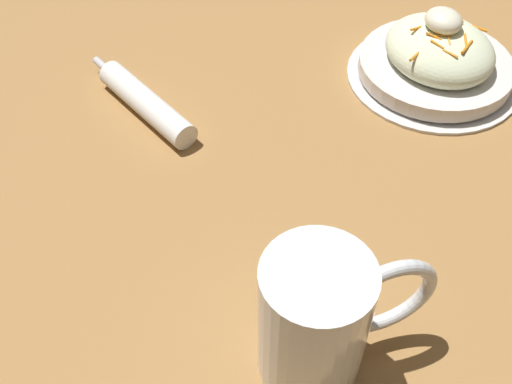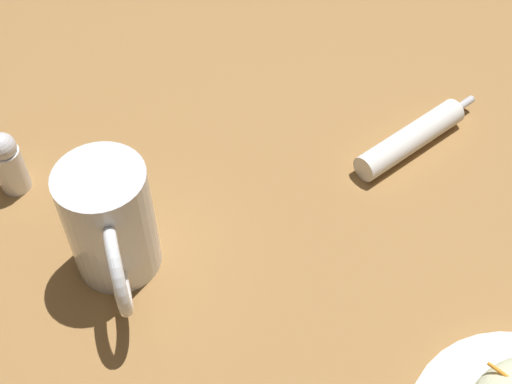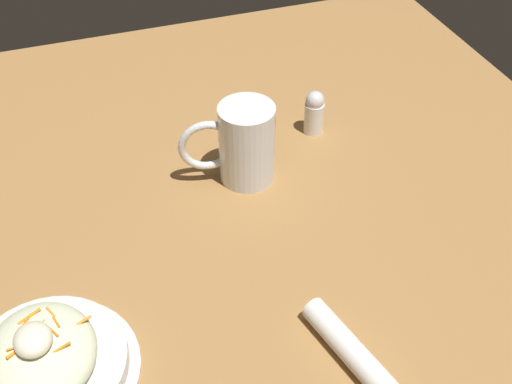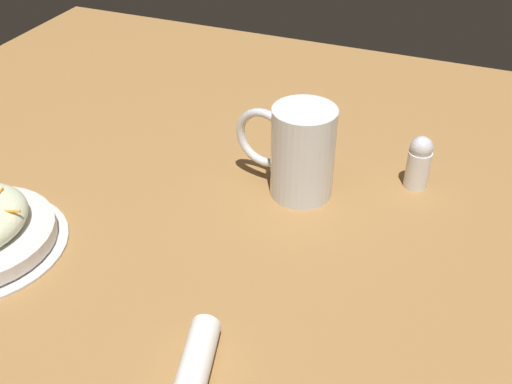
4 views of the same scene
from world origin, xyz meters
TOP-DOWN VIEW (x-y plane):
  - ground_plane at (0.00, 0.00)m, footprint 1.43×1.43m
  - beer_mug at (-0.14, 0.10)m, footprint 0.09×0.16m
  - napkin_roll at (0.25, 0.11)m, footprint 0.20×0.07m
  - salt_shaker at (-0.22, 0.26)m, footprint 0.04×0.04m

SIDE VIEW (x-z plane):
  - ground_plane at x=0.00m, z-range 0.00..0.00m
  - napkin_roll at x=0.25m, z-range 0.00..0.03m
  - salt_shaker at x=-0.22m, z-range 0.00..0.09m
  - beer_mug at x=-0.14m, z-range -0.01..0.13m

